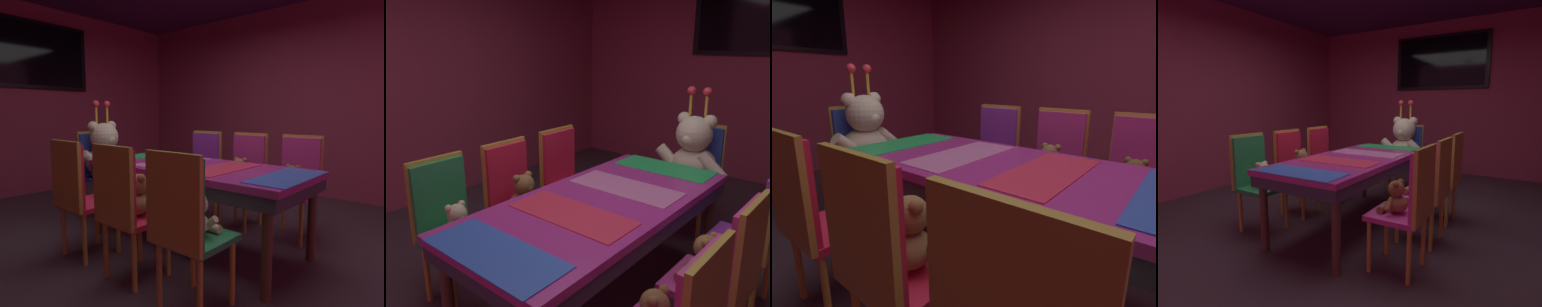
# 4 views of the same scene
# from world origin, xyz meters

# --- Properties ---
(ground_plane) EXTENTS (7.90, 7.90, 0.00)m
(ground_plane) POSITION_xyz_m (0.00, 0.00, 0.00)
(ground_plane) COLOR #3F2D38
(wall_back) EXTENTS (5.20, 0.12, 2.80)m
(wall_back) POSITION_xyz_m (0.00, 3.20, 1.40)
(wall_back) COLOR #99334C
(wall_back) RESTS_ON ground_plane
(wall_right) EXTENTS (0.12, 6.40, 2.80)m
(wall_right) POSITION_xyz_m (2.60, 0.00, 1.40)
(wall_right) COLOR #99334C
(wall_right) RESTS_ON ground_plane
(banquet_table) EXTENTS (0.90, 2.02, 0.75)m
(banquet_table) POSITION_xyz_m (0.00, 0.00, 0.65)
(banquet_table) COLOR #B22D8C
(banquet_table) RESTS_ON ground_plane
(chair_left_0) EXTENTS (0.42, 0.41, 0.98)m
(chair_left_0) POSITION_xyz_m (-0.85, -0.60, 0.60)
(chair_left_0) COLOR #268C4C
(chair_left_0) RESTS_ON ground_plane
(teddy_left_0) EXTENTS (0.21, 0.27, 0.26)m
(teddy_left_0) POSITION_xyz_m (-0.70, -0.60, 0.57)
(teddy_left_0) COLOR beige
(teddy_left_0) RESTS_ON chair_left_0
(chair_left_1) EXTENTS (0.42, 0.41, 0.98)m
(chair_left_1) POSITION_xyz_m (-0.83, -0.03, 0.60)
(chair_left_1) COLOR red
(chair_left_1) RESTS_ON ground_plane
(teddy_left_1) EXTENTS (0.26, 0.33, 0.31)m
(teddy_left_1) POSITION_xyz_m (-0.69, -0.03, 0.59)
(teddy_left_1) COLOR olive
(teddy_left_1) RESTS_ON chair_left_1
(chair_left_2) EXTENTS (0.42, 0.41, 0.98)m
(chair_left_2) POSITION_xyz_m (-0.84, 0.57, 0.60)
(chair_left_2) COLOR red
(chair_left_2) RESTS_ON ground_plane
(chair_right_0) EXTENTS (0.42, 0.41, 0.98)m
(chair_right_0) POSITION_xyz_m (0.86, -0.58, 0.60)
(chair_right_0) COLOR #CC338C
(chair_right_0) RESTS_ON ground_plane
(teddy_right_0) EXTENTS (0.21, 0.27, 0.26)m
(teddy_right_0) POSITION_xyz_m (0.72, -0.58, 0.57)
(teddy_right_0) COLOR brown
(teddy_right_0) RESTS_ON chair_right_0
(chair_right_1) EXTENTS (0.42, 0.41, 0.98)m
(chair_right_1) POSITION_xyz_m (0.85, -0.00, 0.60)
(chair_right_1) COLOR #CC338C
(chair_right_1) RESTS_ON ground_plane
(teddy_right_1) EXTENTS (0.23, 0.29, 0.28)m
(teddy_right_1) POSITION_xyz_m (0.70, -0.00, 0.58)
(teddy_right_1) COLOR olive
(teddy_right_1) RESTS_ON chair_right_1
(chair_right_2) EXTENTS (0.42, 0.41, 0.98)m
(chair_right_2) POSITION_xyz_m (0.83, 0.59, 0.60)
(chair_right_2) COLOR purple
(chair_right_2) RESTS_ON ground_plane
(throne_chair) EXTENTS (0.41, 0.42, 0.98)m
(throne_chair) POSITION_xyz_m (0.00, 1.54, 0.60)
(throne_chair) COLOR #2D47B2
(throne_chair) RESTS_ON ground_plane
(king_teddy_bear) EXTENTS (0.69, 0.53, 0.88)m
(king_teddy_bear) POSITION_xyz_m (0.00, 1.37, 0.74)
(king_teddy_bear) COLOR beige
(king_teddy_bear) RESTS_ON throne_chair
(wall_tv) EXTENTS (1.68, 0.06, 0.97)m
(wall_tv) POSITION_xyz_m (0.00, 3.11, 2.05)
(wall_tv) COLOR black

